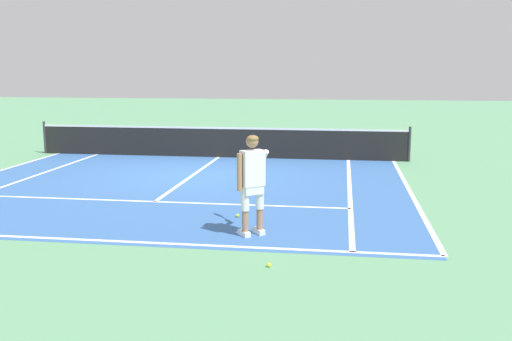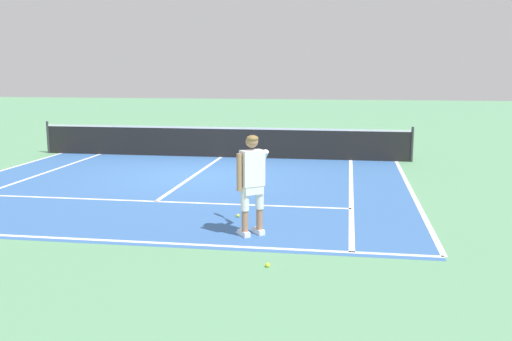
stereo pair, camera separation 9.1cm
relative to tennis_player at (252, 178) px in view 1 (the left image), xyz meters
The scene contains 12 objects.
ground_plane 5.87m from the tennis_player, 114.92° to the left, with size 80.00×80.00×0.00m, color #609E70.
court_inner_surface 4.73m from the tennis_player, 121.81° to the left, with size 10.98×9.66×0.00m, color #3866A8.
line_baseline 2.72m from the tennis_player, 163.95° to the right, with size 10.98×0.10×0.01m, color white.
line_service 3.40m from the tennis_player, 138.50° to the left, with size 8.23×0.10×0.01m, color white.
line_centre_service 5.97m from the tennis_player, 114.46° to the left, with size 0.10×6.40×0.01m, color white.
line_singles_left 7.70m from the tennis_player, 149.06° to the left, with size 0.10×9.26×0.01m, color white.
line_singles_right 4.38m from the tennis_player, 66.85° to the left, with size 0.10×9.26×0.01m, color white.
line_doubles_right 5.07m from the tennis_player, 52.13° to the left, with size 0.10×9.26×0.01m, color white.
tennis_net 8.91m from the tennis_player, 105.89° to the left, with size 11.96×0.08×1.07m.
tennis_player is the anchor object (origin of this frame).
tennis_ball_near_feet 1.90m from the tennis_player, 72.65° to the right, with size 0.07×0.07×0.07m, color #CCE02D.
tennis_ball_by_baseline 1.55m from the tennis_player, 112.10° to the left, with size 0.07×0.07×0.07m, color #CCE02D.
Camera 1 is at (3.92, -14.61, 2.78)m, focal length 40.50 mm.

